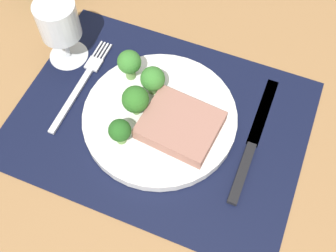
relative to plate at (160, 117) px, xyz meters
The scene contains 11 objects.
ground_plane 2.60cm from the plate, ahead, with size 140.00×110.00×3.00cm, color #996D42.
placemat 0.95cm from the plate, ahead, with size 44.60×33.39×0.30cm, color black.
plate is the anchor object (origin of this frame).
steak 4.34cm from the plate, 17.02° to the right, with size 11.00×9.27×2.18cm, color #9E6B5B.
broccoli_front_edge 5.34cm from the plate, 168.44° to the right, with size 4.07×4.07×5.31cm.
broccoli_back_left 7.94cm from the plate, 119.56° to the right, with size 3.30×3.30×4.64cm.
broccoli_near_fork 9.61cm from the plate, 144.98° to the left, with size 3.73×3.73×5.52cm.
broccoli_center 5.94cm from the plate, 125.30° to the left, with size 3.80×3.80×4.96cm.
fork 14.55cm from the plate, behind, with size 2.40×19.20×0.50cm.
knife 14.47cm from the plate, ahead, with size 1.80×23.00×0.80cm.
wine_glass 21.46cm from the plate, 162.47° to the left, with size 6.59×6.59×11.58cm.
Camera 1 is at (13.44, -29.82, 55.64)cm, focal length 44.22 mm.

